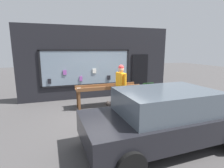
{
  "coord_description": "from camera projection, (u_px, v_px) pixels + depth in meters",
  "views": [
    {
      "loc": [
        -2.05,
        -5.93,
        2.36
      ],
      "look_at": [
        0.12,
        0.66,
        0.97
      ],
      "focal_mm": 28.0,
      "sensor_mm": 36.0,
      "label": 1
    }
  ],
  "objects": [
    {
      "name": "person_browsing",
      "position": [
        121.0,
        83.0,
        6.9
      ],
      "size": [
        0.29,
        0.68,
        1.77
      ],
      "rotation": [
        0.0,
        0.0,
        1.73
      ],
      "color": "black",
      "rests_on": "ground_plane"
    },
    {
      "name": "small_dog",
      "position": [
        112.0,
        105.0,
        6.61
      ],
      "size": [
        0.45,
        0.47,
        0.4
      ],
      "rotation": [
        0.0,
        0.0,
        2.3
      ],
      "color": "black",
      "rests_on": "ground_plane"
    },
    {
      "name": "sandwich_board_sign",
      "position": [
        150.0,
        93.0,
        7.86
      ],
      "size": [
        0.67,
        0.84,
        0.85
      ],
      "rotation": [
        0.0,
        0.0,
        0.1
      ],
      "color": "#193F19",
      "rests_on": "ground_plane"
    },
    {
      "name": "display_table_main",
      "position": [
        108.0,
        89.0,
        7.28
      ],
      "size": [
        2.65,
        0.61,
        0.9
      ],
      "color": "brown",
      "rests_on": "ground_plane"
    },
    {
      "name": "shopfront_facade",
      "position": [
        99.0,
        63.0,
        8.51
      ],
      "size": [
        7.37,
        0.29,
        3.42
      ],
      "color": "black",
      "rests_on": "ground_plane"
    },
    {
      "name": "ground_plane",
      "position": [
        114.0,
        113.0,
        6.61
      ],
      "size": [
        40.0,
        40.0,
        0.0
      ],
      "primitive_type": "plane",
      "color": "#474444"
    },
    {
      "name": "parked_car",
      "position": [
        165.0,
        116.0,
        4.28
      ],
      "size": [
        4.09,
        2.01,
        1.41
      ],
      "rotation": [
        0.0,
        0.0,
        0.03
      ],
      "color": "black",
      "rests_on": "ground_plane"
    }
  ]
}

